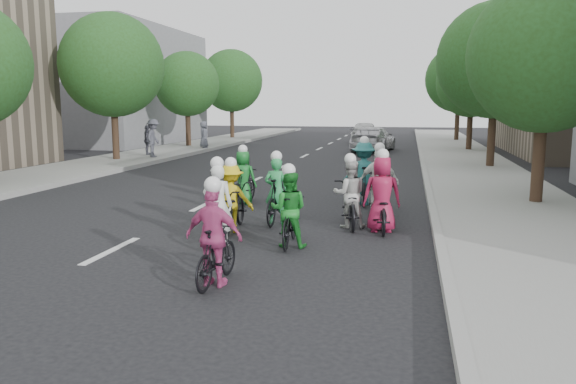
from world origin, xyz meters
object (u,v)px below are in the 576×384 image
(cyclist_0, at_px, (219,216))
(cyclist_8, at_px, (379,190))
(cyclist_4, at_px, (382,203))
(follow_car_lead, at_px, (373,139))
(cyclist_2, at_px, (232,204))
(spectator_0, at_px, (153,138))
(cyclist_1, at_px, (289,215))
(spectator_1, at_px, (147,140))
(cyclist_7, at_px, (364,178))
(cyclist_6, at_px, (350,201))
(cyclist_3, at_px, (215,246))
(follow_car_trail, at_px, (365,132))
(cyclist_5, at_px, (277,197))
(spectator_2, at_px, (204,135))
(cyclist_9, at_px, (244,182))

(cyclist_0, xyz_separation_m, cyclist_8, (2.89, 3.64, 0.05))
(cyclist_4, bearing_deg, follow_car_lead, -91.61)
(cyclist_2, bearing_deg, follow_car_lead, -98.92)
(spectator_0, bearing_deg, cyclist_2, -156.32)
(cyclist_1, distance_m, spectator_1, 19.66)
(cyclist_7, bearing_deg, follow_car_lead, -91.76)
(cyclist_1, relative_size, cyclist_6, 0.85)
(cyclist_3, xyz_separation_m, spectator_1, (-10.35, 18.88, 0.30))
(cyclist_6, xyz_separation_m, follow_car_lead, (-0.81, 20.74, 0.12))
(cyclist_8, bearing_deg, cyclist_3, 71.57)
(cyclist_4, bearing_deg, cyclist_3, 56.15)
(cyclist_7, bearing_deg, cyclist_8, 104.30)
(cyclist_7, xyz_separation_m, follow_car_lead, (-0.88, 17.81, -0.02))
(cyclist_3, distance_m, cyclist_8, 6.42)
(follow_car_trail, height_order, spectator_1, spectator_1)
(cyclist_5, relative_size, spectator_2, 1.12)
(cyclist_1, xyz_separation_m, cyclist_8, (1.52, 3.50, 0.01))
(cyclist_2, relative_size, follow_car_trail, 0.44)
(cyclist_0, bearing_deg, spectator_0, -69.13)
(cyclist_1, height_order, cyclist_3, cyclist_3)
(cyclist_3, xyz_separation_m, follow_car_lead, (0.75, 25.30, 0.10))
(cyclist_0, height_order, spectator_1, cyclist_0)
(cyclist_9, bearing_deg, follow_car_lead, -92.68)
(cyclist_7, relative_size, spectator_0, 1.01)
(cyclist_1, bearing_deg, cyclist_4, -137.53)
(cyclist_6, bearing_deg, follow_car_trail, -96.66)
(cyclist_0, xyz_separation_m, cyclist_6, (2.33, 2.14, 0.02))
(cyclist_8, bearing_deg, cyclist_2, 40.80)
(cyclist_0, bearing_deg, cyclist_8, -137.18)
(spectator_2, bearing_deg, cyclist_5, -176.54)
(cyclist_2, distance_m, follow_car_lead, 21.80)
(cyclist_6, xyz_separation_m, spectator_2, (-10.68, 19.21, 0.35))
(cyclist_2, height_order, spectator_1, spectator_1)
(spectator_0, bearing_deg, cyclist_4, -146.42)
(cyclist_0, xyz_separation_m, cyclist_2, (-0.10, 1.13, 0.03))
(cyclist_4, xyz_separation_m, cyclist_9, (-3.88, 2.59, -0.01))
(cyclist_3, distance_m, cyclist_7, 7.66)
(cyclist_4, bearing_deg, spectator_1, -54.91)
(cyclist_4, bearing_deg, cyclist_8, -90.65)
(spectator_1, distance_m, spectator_2, 5.04)
(cyclist_5, relative_size, cyclist_7, 0.95)
(cyclist_4, xyz_separation_m, cyclist_5, (-2.40, 0.31, -0.02))
(cyclist_0, distance_m, follow_car_lead, 22.93)
(cyclist_3, bearing_deg, cyclist_0, -68.23)
(follow_car_lead, height_order, follow_car_trail, follow_car_trail)
(cyclist_4, xyz_separation_m, follow_car_trail, (-2.60, 28.57, 0.14))
(cyclist_1, bearing_deg, spectator_0, -59.61)
(cyclist_2, bearing_deg, cyclist_6, -162.26)
(cyclist_0, bearing_deg, cyclist_3, 98.98)
(follow_car_trail, bearing_deg, cyclist_2, 86.87)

